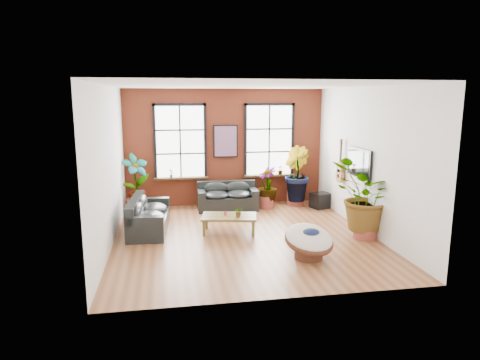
# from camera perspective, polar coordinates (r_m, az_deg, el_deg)

# --- Properties ---
(room) EXTENTS (6.04, 6.54, 3.54)m
(room) POSITION_cam_1_polar(r_m,az_deg,el_deg) (9.94, 0.44, 2.32)
(room) COLOR brown
(room) RESTS_ON ground
(sofa_back) EXTENTS (1.75, 0.87, 0.80)m
(sofa_back) POSITION_cam_1_polar(r_m,az_deg,el_deg) (12.60, -1.71, -2.27)
(sofa_back) COLOR black
(sofa_back) RESTS_ON ground
(sofa_left) EXTENTS (1.01, 2.12, 0.82)m
(sofa_left) POSITION_cam_1_polar(r_m,az_deg,el_deg) (10.79, -12.31, -4.72)
(sofa_left) COLOR black
(sofa_left) RESTS_ON ground
(coffee_table) EXTENTS (1.44, 0.99, 0.51)m
(coffee_table) POSITION_cam_1_polar(r_m,az_deg,el_deg) (10.41, -1.47, -5.02)
(coffee_table) COLOR brown
(coffee_table) RESTS_ON ground
(papasan_chair) EXTENTS (1.21, 1.22, 0.75)m
(papasan_chair) POSITION_cam_1_polar(r_m,az_deg,el_deg) (8.86, 9.18, -7.94)
(papasan_chair) COLOR #542D1E
(papasan_chair) RESTS_ON ground
(poster) EXTENTS (0.74, 0.06, 0.98)m
(poster) POSITION_cam_1_polar(r_m,az_deg,el_deg) (12.89, -1.94, 5.19)
(poster) COLOR black
(poster) RESTS_ON room
(tv_wall_unit) EXTENTS (0.13, 1.86, 1.20)m
(tv_wall_unit) POSITION_cam_1_polar(r_m,az_deg,el_deg) (11.28, 14.87, 1.93)
(tv_wall_unit) COLOR black
(tv_wall_unit) RESTS_ON room
(media_box) EXTENTS (0.67, 0.62, 0.45)m
(media_box) POSITION_cam_1_polar(r_m,az_deg,el_deg) (12.98, 10.70, -2.68)
(media_box) COLOR black
(media_box) RESTS_ON ground
(pot_back_left) EXTENTS (0.64, 0.64, 0.41)m
(pot_back_left) POSITION_cam_1_polar(r_m,az_deg,el_deg) (12.56, -13.58, -3.35)
(pot_back_left) COLOR brown
(pot_back_left) RESTS_ON ground
(pot_back_right) EXTENTS (0.57, 0.57, 0.39)m
(pot_back_right) POSITION_cam_1_polar(r_m,az_deg,el_deg) (13.22, 7.42, -2.47)
(pot_back_right) COLOR brown
(pot_back_right) RESTS_ON ground
(pot_right_wall) EXTENTS (0.56, 0.56, 0.39)m
(pot_right_wall) POSITION_cam_1_polar(r_m,az_deg,el_deg) (10.45, 16.36, -6.42)
(pot_right_wall) COLOR brown
(pot_right_wall) RESTS_ON ground
(pot_mid) EXTENTS (0.58, 0.58, 0.37)m
(pot_mid) POSITION_cam_1_polar(r_m,az_deg,el_deg) (12.81, 3.43, -2.88)
(pot_mid) COLOR brown
(pot_mid) RESTS_ON ground
(floor_plant_back_left) EXTENTS (0.99, 0.90, 1.55)m
(floor_plant_back_left) POSITION_cam_1_polar(r_m,az_deg,el_deg) (12.43, -13.71, -0.10)
(floor_plant_back_left) COLOR #194B14
(floor_plant_back_left) RESTS_ON ground
(floor_plant_back_right) EXTENTS (0.87, 1.02, 1.65)m
(floor_plant_back_right) POSITION_cam_1_polar(r_m,az_deg,el_deg) (13.05, 7.44, 0.86)
(floor_plant_back_right) COLOR #194B14
(floor_plant_back_right) RESTS_ON ground
(floor_plant_right_wall) EXTENTS (1.97, 1.92, 1.66)m
(floor_plant_right_wall) POSITION_cam_1_polar(r_m,az_deg,el_deg) (10.25, 16.34, -2.15)
(floor_plant_right_wall) COLOR #194B14
(floor_plant_right_wall) RESTS_ON ground
(floor_plant_mid) EXTENTS (0.79, 0.79, 1.09)m
(floor_plant_mid) POSITION_cam_1_polar(r_m,az_deg,el_deg) (12.70, 3.63, -0.70)
(floor_plant_mid) COLOR #194B14
(floor_plant_mid) RESTS_ON ground
(table_plant) EXTENTS (0.23, 0.20, 0.24)m
(table_plant) POSITION_cam_1_polar(r_m,az_deg,el_deg) (10.27, -0.18, -4.27)
(table_plant) COLOR #194B14
(table_plant) RESTS_ON coffee_table
(sill_plant_left) EXTENTS (0.17, 0.17, 0.27)m
(sill_plant_left) POSITION_cam_1_polar(r_m,az_deg,el_deg) (12.85, -9.19, 0.92)
(sill_plant_left) COLOR #194B14
(sill_plant_left) RESTS_ON room
(sill_plant_right) EXTENTS (0.19, 0.19, 0.27)m
(sill_plant_right) POSITION_cam_1_polar(r_m,az_deg,el_deg) (13.30, 5.39, 1.34)
(sill_plant_right) COLOR #194B14
(sill_plant_right) RESTS_ON room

